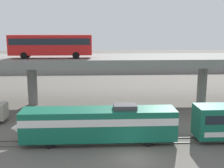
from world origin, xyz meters
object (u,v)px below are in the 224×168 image
object	(u,v)px
parked_car_0	(191,62)
parked_car_2	(111,64)
parked_car_1	(39,63)
train_locomotive	(91,123)
parked_car_4	(212,63)
transit_bus_on_overpass	(51,44)
parked_car_3	(19,63)

from	to	relation	value
parked_car_0	parked_car_2	world-z (taller)	same
parked_car_1	train_locomotive	bearing A→B (deg)	-73.12
train_locomotive	parked_car_1	world-z (taller)	train_locomotive
parked_car_1	parked_car_4	bearing A→B (deg)	-2.59
transit_bus_on_overpass	parked_car_1	world-z (taller)	transit_bus_on_overpass
transit_bus_on_overpass	parked_car_2	bearing A→B (deg)	-106.68
train_locomotive	transit_bus_on_overpass	distance (m)	17.02
train_locomotive	parked_car_2	bearing A→B (deg)	-95.24
parked_car_2	parked_car_4	bearing A→B (deg)	-0.46
parked_car_0	parked_car_3	distance (m)	48.52
parked_car_4	transit_bus_on_overpass	bearing A→B (deg)	-137.65
parked_car_0	parked_car_2	distance (m)	22.99
train_locomotive	transit_bus_on_overpass	xyz separation A→B (m)	(-6.11, 14.02, 7.47)
train_locomotive	parked_car_4	bearing A→B (deg)	-123.49
parked_car_0	transit_bus_on_overpass	bearing A→B (deg)	-131.57
parked_car_2	parked_car_4	xyz separation A→B (m)	(28.11, -0.23, 0.00)
train_locomotive	parked_car_0	distance (m)	58.63
parked_car_3	train_locomotive	bearing A→B (deg)	112.27
parked_car_1	parked_car_3	size ratio (longest dim) A/B	0.88
train_locomotive	transit_bus_on_overpass	world-z (taller)	transit_bus_on_overpass
train_locomotive	parked_car_4	size ratio (longest dim) A/B	3.83
train_locomotive	parked_car_1	xyz separation A→B (m)	(-15.64, 51.54, 0.08)
transit_bus_on_overpass	parked_car_3	xyz separation A→B (m)	(-14.98, 37.49, -7.39)
parked_car_0	train_locomotive	bearing A→B (deg)	-117.89
transit_bus_on_overpass	parked_car_2	size ratio (longest dim) A/B	2.69
train_locomotive	parked_car_3	world-z (taller)	train_locomotive
transit_bus_on_overpass	parked_car_0	bearing A→B (deg)	-131.57
transit_bus_on_overpass	parked_car_0	world-z (taller)	transit_bus_on_overpass
parked_car_0	parked_car_1	xyz separation A→B (m)	(-43.06, -0.28, -0.00)
parked_car_4	train_locomotive	bearing A→B (deg)	-123.49
transit_bus_on_overpass	parked_car_4	bearing A→B (deg)	-137.65
parked_car_3	parked_car_4	bearing A→B (deg)	177.70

